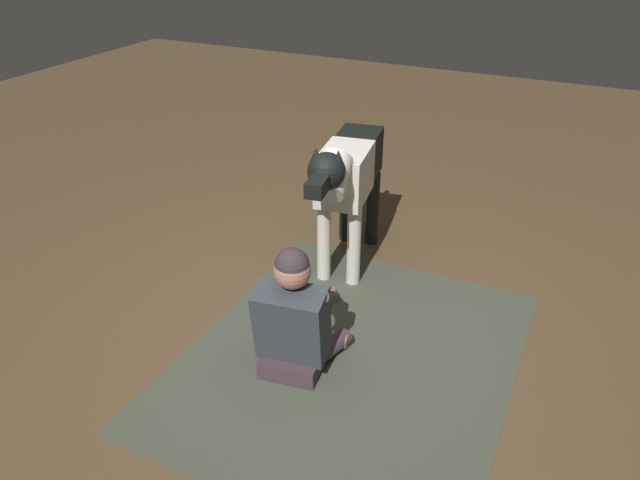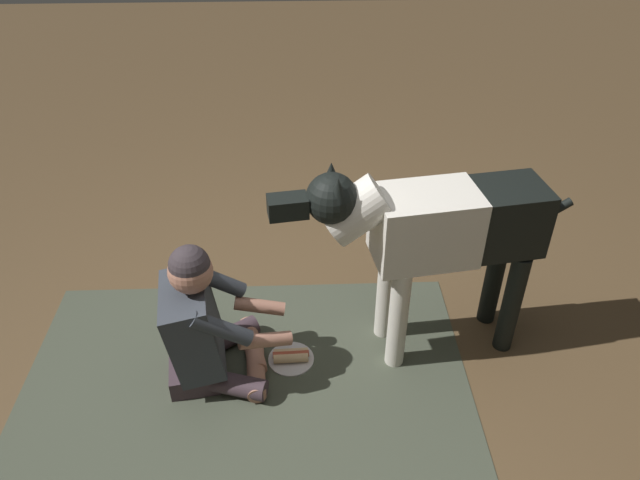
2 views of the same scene
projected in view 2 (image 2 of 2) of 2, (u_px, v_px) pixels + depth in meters
ground_plane at (291, 357)px, 3.27m from camera, size 14.10×14.10×0.00m
area_rug at (244, 412)px, 2.98m from camera, size 2.28×1.90×0.01m
person_sitting_on_floor at (204, 326)px, 3.00m from camera, size 0.67×0.57×0.81m
large_dog at (435, 231)px, 2.93m from camera, size 1.49×0.43×1.14m
hot_dog_on_plate at (291, 357)px, 3.24m from camera, size 0.24×0.24×0.06m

